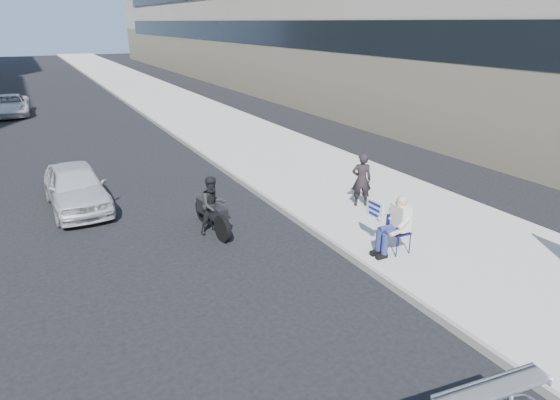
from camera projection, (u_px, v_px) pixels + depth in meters
ground at (334, 312)px, 8.91m from camera, size 160.00×160.00×0.00m
near_sidewalk at (196, 115)px, 27.35m from camera, size 5.00×120.00×0.15m
seated_protester at (395, 222)px, 10.61m from camera, size 0.83×1.12×1.31m
pedestrian_woman at (362, 180)px, 13.39m from camera, size 0.63×0.55×1.46m
white_sedan_near at (76, 187)px, 13.65m from camera, size 1.61×3.70×1.24m
white_sedan_far at (10, 105)px, 27.26m from camera, size 2.03×4.12×1.12m
motorcycle at (213, 208)px, 12.08m from camera, size 0.76×2.05×1.42m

